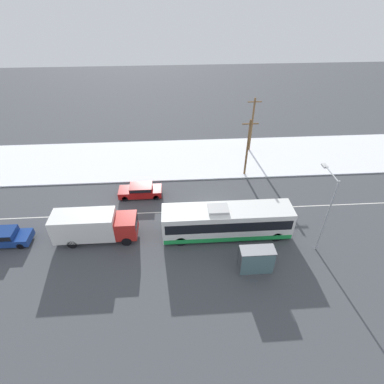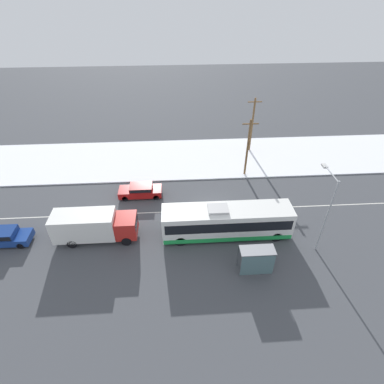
{
  "view_description": "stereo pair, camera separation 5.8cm",
  "coord_description": "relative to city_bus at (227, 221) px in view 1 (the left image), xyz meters",
  "views": [
    {
      "loc": [
        -3.53,
        -23.74,
        20.08
      ],
      "look_at": [
        -1.89,
        1.42,
        1.4
      ],
      "focal_mm": 28.0,
      "sensor_mm": 36.0,
      "label": 1
    },
    {
      "loc": [
        -3.48,
        -23.74,
        20.08
      ],
      "look_at": [
        -1.89,
        1.42,
        1.4
      ],
      "focal_mm": 28.0,
      "sensor_mm": 36.0,
      "label": 2
    }
  ],
  "objects": [
    {
      "name": "ground_plane",
      "position": [
        -0.99,
        3.57,
        -1.59
      ],
      "size": [
        120.0,
        120.0,
        0.0
      ],
      "primitive_type": "plane",
      "color": "#424449"
    },
    {
      "name": "snow_lot",
      "position": [
        -0.99,
        14.39,
        -1.53
      ],
      "size": [
        80.0,
        10.29,
        0.12
      ],
      "color": "white",
      "rests_on": "ground_plane"
    },
    {
      "name": "lane_marking_center",
      "position": [
        -0.99,
        3.57,
        -1.58
      ],
      "size": [
        60.0,
        0.12,
        0.0
      ],
      "color": "silver",
      "rests_on": "ground_plane"
    },
    {
      "name": "city_bus",
      "position": [
        0.0,
        0.0,
        0.0
      ],
      "size": [
        11.78,
        2.57,
        3.25
      ],
      "color": "white",
      "rests_on": "ground_plane"
    },
    {
      "name": "box_truck",
      "position": [
        -12.1,
        0.21,
        0.04
      ],
      "size": [
        7.42,
        2.3,
        2.91
      ],
      "color": "silver",
      "rests_on": "ground_plane"
    },
    {
      "name": "sedan_car",
      "position": [
        -8.42,
        6.51,
        -0.81
      ],
      "size": [
        4.64,
        1.8,
        1.41
      ],
      "rotation": [
        0.0,
        0.0,
        3.14
      ],
      "color": "maroon",
      "rests_on": "ground_plane"
    },
    {
      "name": "parked_car_near_truck",
      "position": [
        -20.16,
        0.16,
        -0.78
      ],
      "size": [
        4.43,
        1.8,
        1.48
      ],
      "color": "navy",
      "rests_on": "ground_plane"
    },
    {
      "name": "pedestrian_at_stop",
      "position": [
        1.75,
        -3.51,
        -0.46
      ],
      "size": [
        0.66,
        0.29,
        1.84
      ],
      "color": "#23232D",
      "rests_on": "ground_plane"
    },
    {
      "name": "bus_shelter",
      "position": [
        1.73,
        -4.6,
        0.09
      ],
      "size": [
        2.79,
        1.2,
        2.4
      ],
      "color": "gray",
      "rests_on": "ground_plane"
    },
    {
      "name": "streetlamp",
      "position": [
        7.74,
        -1.83,
        3.13
      ],
      "size": [
        0.36,
        2.9,
        7.4
      ],
      "color": "#9EA3A8",
      "rests_on": "ground_plane"
    },
    {
      "name": "utility_pole_roadside",
      "position": [
        3.87,
        10.1,
        2.15
      ],
      "size": [
        1.8,
        0.24,
        7.1
      ],
      "color": "brown",
      "rests_on": "ground_plane"
    },
    {
      "name": "utility_pole_snowlot",
      "position": [
        5.76,
        16.1,
        2.28
      ],
      "size": [
        1.8,
        0.24,
        7.36
      ],
      "color": "brown",
      "rests_on": "ground_plane"
    }
  ]
}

